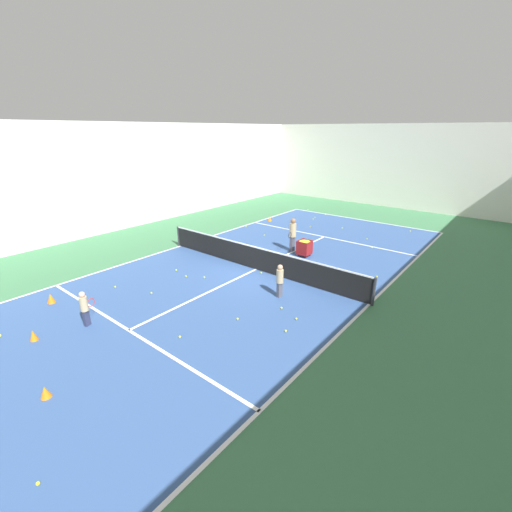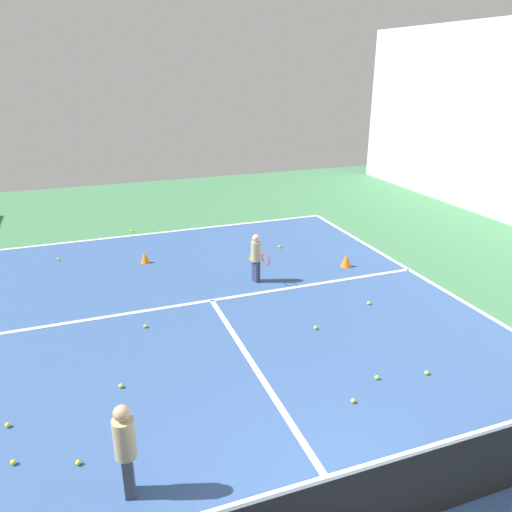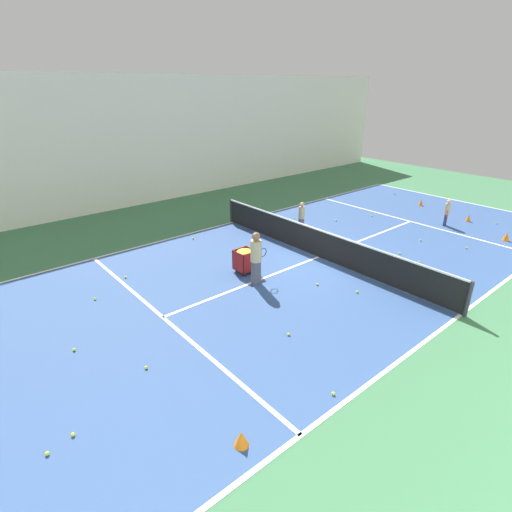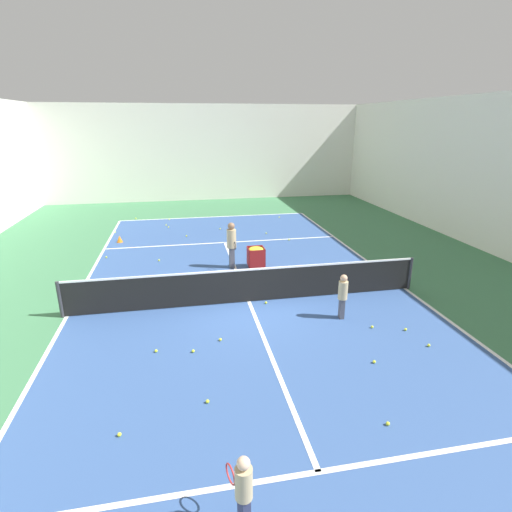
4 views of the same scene
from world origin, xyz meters
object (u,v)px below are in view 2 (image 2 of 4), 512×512
tennis_net (369,501)px  training_cone_1 (346,260)px  player_near_baseline (256,255)px  training_cone_0 (253,254)px  child_midcourt (125,445)px

tennis_net → training_cone_1: bearing=-118.2°
player_near_baseline → training_cone_1: size_ratio=3.31×
player_near_baseline → training_cone_1: bearing=75.2°
training_cone_0 → child_midcourt: bearing=59.4°
player_near_baseline → training_cone_0: bearing=146.5°
player_near_baseline → training_cone_1: player_near_baseline is taller
training_cone_0 → player_near_baseline: bearing=73.3°
player_near_baseline → training_cone_0: 1.49m
player_near_baseline → training_cone_1: (-2.39, -0.09, -0.48)m
tennis_net → child_midcourt: 2.68m
child_midcourt → training_cone_0: 7.64m
tennis_net → child_midcourt: bearing=-32.9°
tennis_net → child_midcourt: child_midcourt is taller
training_cone_0 → tennis_net: bearing=78.5°
training_cone_0 → training_cone_1: training_cone_1 is taller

